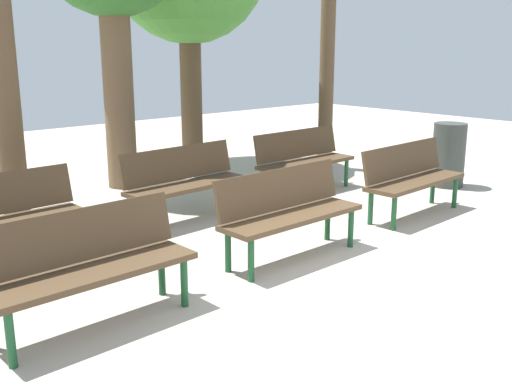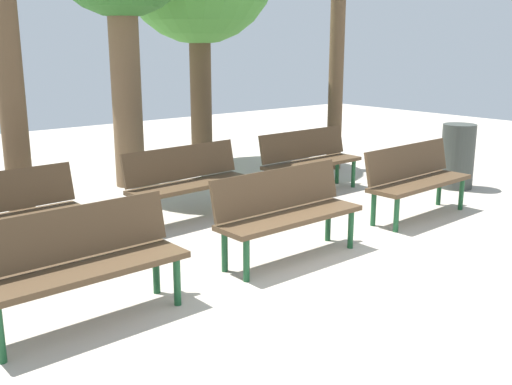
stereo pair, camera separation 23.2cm
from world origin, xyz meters
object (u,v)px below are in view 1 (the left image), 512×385
Objects in this scene: bench_r0_c1 at (288,208)px; tree_2 at (3,70)px; bench_r1_c1 at (185,179)px; bench_r0_c0 at (88,261)px; bench_r1_c2 at (303,157)px; tree_1 at (326,85)px; bench_r0_c2 at (411,175)px; trash_bin at (449,155)px.

tree_2 is at bearing 121.21° from bench_r0_c1.
bench_r1_c1 is at bearing -29.37° from tree_2.
bench_r1_c2 is (4.24, 1.85, 0.00)m from bench_r0_c0.
bench_r0_c2 is at bearing -117.66° from tree_1.
bench_r0_c2 is 2.77m from bench_r1_c1.
tree_2 reaches higher than bench_r1_c1.
bench_r0_c0 is 1.71× the size of trash_bin.
bench_r0_c2 is 3.12m from tree_1.
tree_2 is at bearing 78.86° from bench_r0_c0.
tree_1 is at bearing 36.67° from bench_r0_c1.
bench_r0_c2 is 0.45× the size of tree_2.
bench_r1_c2 is (2.09, 0.05, 0.00)m from bench_r1_c1.
trash_bin is at bearing 8.03° from bench_r0_c1.
bench_r0_c2 and bench_r1_c2 have the same top height.
bench_r0_c1 is 4.60m from tree_1.
tree_2 is at bearing 147.82° from bench_r1_c1.
bench_r0_c1 is 1.00× the size of bench_r1_c2.
bench_r0_c0 is 0.99× the size of bench_r1_c1.
bench_r0_c0 and bench_r1_c2 have the same top height.
tree_1 is (1.39, 2.65, 0.90)m from bench_r0_c2.
tree_1 is at bearing 24.70° from bench_r0_c0.
tree_1 is at bearing 12.24° from bench_r1_c1.
tree_2 is (-1.66, 2.69, 1.29)m from bench_r0_c1.
bench_r1_c1 is 2.31m from tree_2.
bench_r1_c1 is at bearing 38.88° from bench_r0_c0.
bench_r0_c0 is at bearing -179.15° from bench_r0_c1.
bench_r0_c0 is 6.44m from tree_1.
bench_r1_c1 is 1.01× the size of bench_r1_c2.
trash_bin is at bearing -19.35° from bench_r1_c1.
bench_r1_c1 is 3.82m from tree_1.
tree_1 reaches higher than trash_bin.
bench_r0_c0 is 4.63m from bench_r1_c2.
trash_bin is (6.09, 0.64, -0.03)m from bench_r0_c0.
trash_bin is (3.94, 0.59, -0.03)m from bench_r0_c1.
bench_r1_c2 is at bearing 40.26° from bench_r0_c1.
bench_r0_c0 and bench_r0_c2 have the same top height.
bench_r0_c2 is 4.85m from tree_2.
bench_r0_c0 is 0.45× the size of tree_2.
bench_r0_c2 is (2.21, 0.07, 0.00)m from bench_r0_c1.
tree_1 is (3.59, 2.72, 0.90)m from bench_r0_c1.
tree_2 reaches higher than bench_r1_c2.
trash_bin is at bearing 4.93° from bench_r0_c0.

